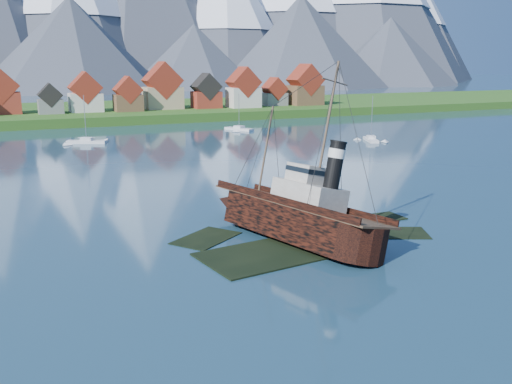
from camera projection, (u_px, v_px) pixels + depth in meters
name	position (u px, v px, depth m)	size (l,w,h in m)	color
ground	(298.00, 243.00, 65.05)	(1400.00, 1400.00, 0.00)	#1C3B50
shoal	(303.00, 239.00, 67.75)	(31.71, 21.24, 1.14)	black
shore_bank	(86.00, 116.00, 216.34)	(600.00, 80.00, 3.20)	#1F4B15
seawall	(103.00, 126.00, 182.52)	(600.00, 2.50, 2.00)	#3F3D38
tugboat_wreck	(288.00, 214.00, 67.07)	(6.42, 27.67, 21.92)	black
sailboat_c	(87.00, 142.00, 144.18)	(9.94, 6.35, 12.65)	silver
sailboat_d	(371.00, 140.00, 148.21)	(5.42, 9.13, 12.20)	silver
sailboat_e	(239.00, 129.00, 171.93)	(6.60, 9.76, 11.28)	silver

